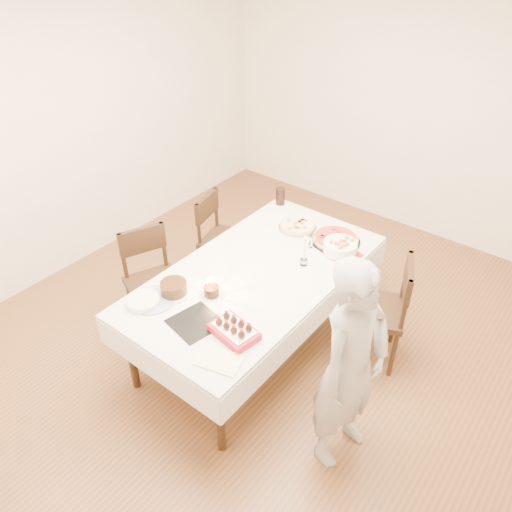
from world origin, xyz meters
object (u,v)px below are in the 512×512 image
Objects in this scene: taper_candle at (304,250)px; strawberry_box at (234,330)px; pizza_white at (298,226)px; dining_table at (256,309)px; chair_right_savory at (374,310)px; birthday_cake at (211,287)px; person at (351,368)px; cola_glass at (280,196)px; chair_left_dessert at (155,286)px; pizza_pepperoni at (335,239)px; pasta_bowl at (340,247)px; chair_left_savory at (226,241)px; layer_cake at (174,288)px.

strawberry_box is at bearing -85.41° from taper_candle.
dining_table is at bearing -81.63° from pizza_white.
birthday_cake is at bearing -158.95° from chair_right_savory.
dining_table is 1.21m from person.
pizza_white is 2.08× the size of cola_glass.
chair_left_dessert reaches higher than pizza_pepperoni.
pasta_bowl is 1.26m from strawberry_box.
dining_table is 0.85m from pasta_bowl.
chair_left_savory is at bearing 70.40° from person.
pizza_white is at bearing 53.37° from person.
chair_right_savory reaches higher than pasta_bowl.
pasta_bowl is (1.14, 0.10, 0.35)m from chair_left_savory.
chair_right_savory reaches higher than layer_cake.
pizza_white is 1.22× the size of pasta_bowl.
chair_left_dessert is at bearing -138.78° from pasta_bowl.
dining_table is 1.18m from cola_glass.
layer_cake reaches higher than pizza_pepperoni.
pizza_white is 0.48m from pasta_bowl.
layer_cake is at bearing -113.26° from pizza_pepperoni.
pasta_bowl is (0.37, 0.63, 0.43)m from dining_table.
dining_table is 6.79× the size of strawberry_box.
pizza_pepperoni is at bearing -17.23° from cola_glass.
strawberry_box is (-0.75, -0.20, 0.01)m from person.
birthday_cake is 0.45m from strawberry_box.
taper_candle is 1.74× the size of cola_glass.
taper_candle is 0.98m from cola_glass.
chair_left_dessert reaches higher than cola_glass.
pasta_bowl is 0.92m from cola_glass.
taper_candle is at bearing -43.32° from cola_glass.
taper_candle reaches higher than cola_glass.
chair_left_dessert is at bearing 76.36° from chair_left_savory.
chair_right_savory is 1.30m from birthday_cake.
layer_cake is (-0.31, -0.57, 0.42)m from dining_table.
birthday_cake is at bearing -113.65° from taper_candle.
pizza_white is at bearing 91.08° from birthday_cake.
person is (1.06, -0.42, 0.40)m from dining_table.
pizza_pepperoni is 0.46m from taper_candle.
layer_cake is 0.78× the size of strawberry_box.
person is 5.57× the size of taper_candle.
chair_left_savory is 0.90m from chair_left_dessert.
person is at bearing 14.98° from strawberry_box.
pizza_pepperoni is 1.49× the size of taper_candle.
strawberry_box is at bearing -170.73° from chair_left_dessert.
cola_glass is 0.51× the size of strawberry_box.
pizza_white is at bearing -34.81° from cola_glass.
pizza_white is (-1.17, 1.14, -0.00)m from person.
pasta_bowl is 1.71× the size of cola_glass.
layer_cake is at bearing 99.44° from chair_left_savory.
chair_right_savory is 0.99m from pizza_white.
dining_table is 0.62m from birthday_cake.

